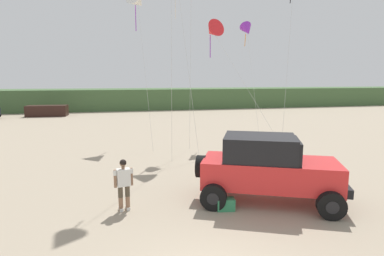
{
  "coord_description": "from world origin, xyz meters",
  "views": [
    {
      "loc": [
        -1.76,
        -5.28,
        4.13
      ],
      "look_at": [
        0.68,
        5.18,
        2.43
      ],
      "focal_mm": 29.39,
      "sensor_mm": 36.0,
      "label": 1
    }
  ],
  "objects_px": {
    "kite_blue_swept": "(213,31)",
    "kite_black_sled": "(247,30)",
    "jeep": "(268,167)",
    "person_watching": "(124,182)",
    "cooler_box": "(226,204)",
    "distant_sedan": "(47,111)",
    "kite_purple_stunt": "(138,1)"
  },
  "relations": [
    {
      "from": "kite_blue_swept",
      "to": "kite_black_sled",
      "type": "height_order",
      "value": "kite_black_sled"
    },
    {
      "from": "jeep",
      "to": "distant_sedan",
      "type": "xyz_separation_m",
      "value": [
        -12.52,
        28.03,
        -0.6
      ]
    },
    {
      "from": "jeep",
      "to": "person_watching",
      "type": "bearing_deg",
      "value": 175.79
    },
    {
      "from": "kite_purple_stunt",
      "to": "distant_sedan",
      "type": "bearing_deg",
      "value": 120.46
    },
    {
      "from": "jeep",
      "to": "kite_blue_swept",
      "type": "xyz_separation_m",
      "value": [
        1.15,
        10.3,
        5.9
      ]
    },
    {
      "from": "jeep",
      "to": "distant_sedan",
      "type": "relative_size",
      "value": 1.19
    },
    {
      "from": "cooler_box",
      "to": "kite_blue_swept",
      "type": "relative_size",
      "value": 0.07
    },
    {
      "from": "jeep",
      "to": "cooler_box",
      "type": "relative_size",
      "value": 8.93
    },
    {
      "from": "person_watching",
      "to": "kite_black_sled",
      "type": "bearing_deg",
      "value": 56.73
    },
    {
      "from": "person_watching",
      "to": "kite_purple_stunt",
      "type": "relative_size",
      "value": 0.17
    },
    {
      "from": "cooler_box",
      "to": "kite_purple_stunt",
      "type": "relative_size",
      "value": 0.06
    },
    {
      "from": "kite_purple_stunt",
      "to": "kite_blue_swept",
      "type": "xyz_separation_m",
      "value": [
        4.48,
        -2.11,
        -2.02
      ]
    },
    {
      "from": "person_watching",
      "to": "distant_sedan",
      "type": "distance_m",
      "value": 28.77
    },
    {
      "from": "kite_blue_swept",
      "to": "cooler_box",
      "type": "bearing_deg",
      "value": -104.34
    },
    {
      "from": "cooler_box",
      "to": "kite_purple_stunt",
      "type": "bearing_deg",
      "value": 107.14
    },
    {
      "from": "distant_sedan",
      "to": "kite_blue_swept",
      "type": "relative_size",
      "value": 0.54
    },
    {
      "from": "person_watching",
      "to": "kite_blue_swept",
      "type": "bearing_deg",
      "value": 59.56
    },
    {
      "from": "kite_black_sled",
      "to": "jeep",
      "type": "bearing_deg",
      "value": -110.28
    },
    {
      "from": "cooler_box",
      "to": "kite_black_sled",
      "type": "relative_size",
      "value": 0.06
    },
    {
      "from": "person_watching",
      "to": "kite_purple_stunt",
      "type": "distance_m",
      "value": 14.64
    },
    {
      "from": "jeep",
      "to": "person_watching",
      "type": "distance_m",
      "value": 4.72
    },
    {
      "from": "person_watching",
      "to": "cooler_box",
      "type": "relative_size",
      "value": 2.98
    },
    {
      "from": "person_watching",
      "to": "kite_black_sled",
      "type": "height_order",
      "value": "kite_black_sled"
    },
    {
      "from": "person_watching",
      "to": "distant_sedan",
      "type": "bearing_deg",
      "value": 105.77
    },
    {
      "from": "distant_sedan",
      "to": "jeep",
      "type": "bearing_deg",
      "value": -62.78
    },
    {
      "from": "distant_sedan",
      "to": "kite_purple_stunt",
      "type": "relative_size",
      "value": 0.42
    },
    {
      "from": "distant_sedan",
      "to": "kite_blue_swept",
      "type": "height_order",
      "value": "kite_blue_swept"
    },
    {
      "from": "kite_blue_swept",
      "to": "kite_purple_stunt",
      "type": "bearing_deg",
      "value": 154.77
    },
    {
      "from": "person_watching",
      "to": "kite_black_sled",
      "type": "relative_size",
      "value": 0.18
    },
    {
      "from": "person_watching",
      "to": "kite_purple_stunt",
      "type": "xyz_separation_m",
      "value": [
        1.37,
        12.06,
        8.19
      ]
    },
    {
      "from": "jeep",
      "to": "kite_purple_stunt",
      "type": "relative_size",
      "value": 0.5
    },
    {
      "from": "kite_black_sled",
      "to": "cooler_box",
      "type": "bearing_deg",
      "value": -114.32
    }
  ]
}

